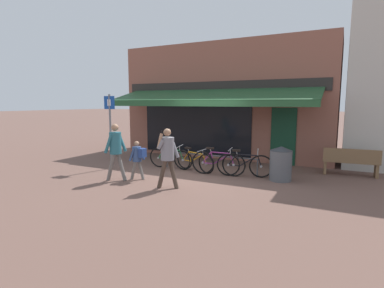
# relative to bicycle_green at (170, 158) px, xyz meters

# --- Properties ---
(ground_plane) EXTENTS (160.00, 160.00, 0.00)m
(ground_plane) POSITION_rel_bicycle_green_xyz_m (1.08, -0.68, -0.38)
(ground_plane) COLOR brown
(shop_front) EXTENTS (8.80, 4.83, 4.70)m
(shop_front) POSITION_rel_bicycle_green_xyz_m (0.70, 3.97, 1.97)
(shop_front) COLOR #8E5647
(shop_front) RESTS_ON ground_plane
(bike_rack_rail) EXTENTS (3.36, 0.04, 0.57)m
(bike_rack_rail) POSITION_rel_bicycle_green_xyz_m (1.37, 0.19, 0.10)
(bike_rack_rail) COLOR #47494F
(bike_rack_rail) RESTS_ON ground_plane
(bicycle_green) EXTENTS (1.69, 0.52, 0.86)m
(bicycle_green) POSITION_rel_bicycle_green_xyz_m (0.00, 0.00, 0.00)
(bicycle_green) COLOR black
(bicycle_green) RESTS_ON ground_plane
(bicycle_orange) EXTENTS (1.65, 0.73, 0.81)m
(bicycle_orange) POSITION_rel_bicycle_green_xyz_m (0.91, 0.04, -0.02)
(bicycle_orange) COLOR black
(bicycle_orange) RESTS_ON ground_plane
(bicycle_purple) EXTENTS (1.75, 0.52, 0.89)m
(bicycle_purple) POSITION_rel_bicycle_green_xyz_m (1.82, -0.13, 0.02)
(bicycle_purple) COLOR black
(bicycle_purple) RESTS_ON ground_plane
(bicycle_black) EXTENTS (1.71, 0.54, 0.89)m
(bicycle_black) POSITION_rel_bicycle_green_xyz_m (2.64, 0.01, 0.01)
(bicycle_black) COLOR black
(bicycle_black) RESTS_ON ground_plane
(pedestrian_adult) EXTENTS (0.58, 0.57, 1.62)m
(pedestrian_adult) POSITION_rel_bicycle_green_xyz_m (1.17, -2.08, 0.61)
(pedestrian_adult) COLOR #47382D
(pedestrian_adult) RESTS_ON ground_plane
(pedestrian_child) EXTENTS (0.48, 0.43, 1.17)m
(pedestrian_child) POSITION_rel_bicycle_green_xyz_m (-0.10, -1.70, 0.34)
(pedestrian_child) COLOR slate
(pedestrian_child) RESTS_ON ground_plane
(pedestrian_second_adult) EXTENTS (0.56, 0.58, 1.69)m
(pedestrian_second_adult) POSITION_rel_bicycle_green_xyz_m (-0.60, -2.09, 0.65)
(pedestrian_second_adult) COLOR slate
(pedestrian_second_adult) RESTS_ON ground_plane
(litter_bin) EXTENTS (0.65, 0.65, 1.02)m
(litter_bin) POSITION_rel_bicycle_green_xyz_m (3.71, 0.10, 0.13)
(litter_bin) COLOR #515459
(litter_bin) RESTS_ON ground_plane
(parking_sign) EXTENTS (0.44, 0.07, 2.56)m
(parking_sign) POSITION_rel_bicycle_green_xyz_m (-1.87, -0.87, 1.18)
(parking_sign) COLOR slate
(parking_sign) RESTS_ON ground_plane
(park_bench) EXTENTS (1.63, 0.55, 0.87)m
(park_bench) POSITION_rel_bicycle_green_xyz_m (5.55, 1.66, 0.09)
(park_bench) COLOR brown
(park_bench) RESTS_ON ground_plane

